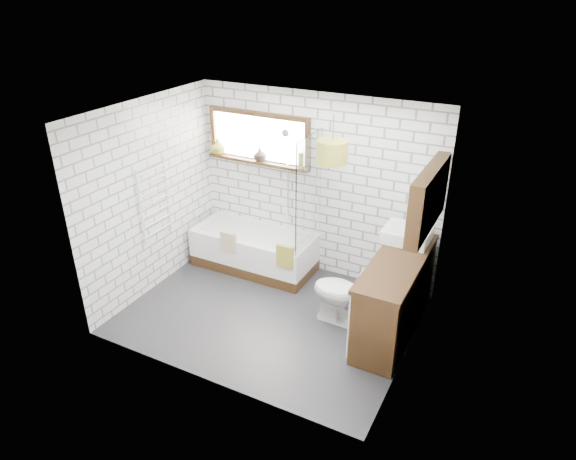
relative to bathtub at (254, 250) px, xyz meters
The scene contains 22 objects.
floor 1.23m from the bathtub, 50.37° to the right, with size 3.40×2.60×0.01m, color #262629.
ceiling 2.53m from the bathtub, 50.37° to the right, with size 3.40×2.60×0.01m, color white.
wall_back 1.29m from the bathtub, 26.62° to the left, with size 3.40×0.01×2.50m, color white.
wall_front 2.55m from the bathtub, 71.07° to the right, with size 3.40×0.01×2.50m, color white.
wall_left 1.64m from the bathtub, 135.58° to the right, with size 0.01×2.60×2.50m, color white.
wall_right 2.81m from the bathtub, 20.48° to the right, with size 0.01×2.60×2.50m, color white.
window 1.56m from the bathtub, 104.31° to the left, with size 1.52×0.16×0.68m, color black.
towel_radiator 1.58m from the bathtub, 134.18° to the right, with size 0.06×0.52×1.00m, color white.
mirror_cabinet 2.77m from the bathtub, ahead, with size 0.16×1.20×0.70m, color black.
shower_riser 1.18m from the bathtub, 42.87° to the left, with size 0.02×0.02×1.30m, color silver.
bathtub is the anchor object (origin of this frame).
shower_screen 1.32m from the bathtub, ahead, with size 0.02×0.72×1.50m, color white.
towel_green 0.83m from the bathtub, 28.53° to the right, with size 0.23×0.06×0.31m, color olive.
towel_beige 0.49m from the bathtub, 114.56° to the right, with size 0.22×0.06×0.29m, color tan.
vanity 2.27m from the bathtub, 13.37° to the right, with size 0.54×1.66×0.95m, color black.
basin 2.26m from the bathtub, ahead, with size 0.53×0.46×0.15m, color white.
tap 2.43m from the bathtub, ahead, with size 0.03×0.03×0.14m, color silver.
toilet 1.75m from the bathtub, 21.28° to the right, with size 0.79×0.45×0.80m, color white.
vase_olive 1.54m from the bathtub, 157.31° to the left, with size 0.21×0.21×0.22m, color olive.
vase_dark 1.33m from the bathtub, 99.14° to the left, with size 0.17×0.17×0.18m, color black.
bottle 1.45m from the bathtub, 28.63° to the left, with size 0.07×0.07×0.20m, color olive.
pendant 2.36m from the bathtub, 23.33° to the right, with size 0.33×0.33×0.25m, color olive.
Camera 1 is at (2.60, -4.54, 3.79)m, focal length 32.00 mm.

